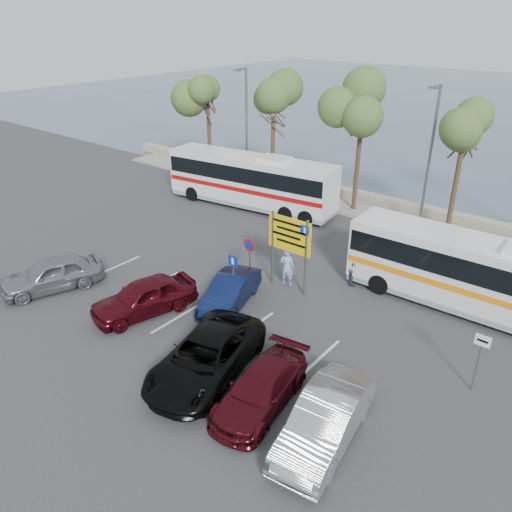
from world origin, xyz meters
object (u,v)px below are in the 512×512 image
Objects in this scene: car_blue at (230,291)px; car_maroon at (261,389)px; street_lamp_right at (430,152)px; car_silver_a at (52,274)px; coach_bus_right at (478,279)px; street_lamp_left at (246,122)px; direction_sign at (289,241)px; car_silver_b at (325,420)px; coach_bus_left at (251,182)px; car_red at (144,297)px; pedestrian_far at (355,268)px; pedestrian_near at (287,267)px; suv_black at (206,357)px.

car_maroon is at bearing -56.99° from car_blue.
street_lamp_right is 1.79× the size of car_silver_a.
coach_bus_right reaches higher than car_silver_a.
street_lamp_left is 15.24m from direction_sign.
car_silver_b is at bearing 20.42° from car_silver_a.
coach_bus_left is at bearing 165.39° from coach_bus_right.
street_lamp_left reaches higher than car_maroon.
car_maroon is at bearing -84.45° from street_lamp_right.
car_maroon is at bearing 172.00° from car_silver_b.
car_blue reaches higher than car_maroon.
coach_bus_right is at bearing 54.37° from car_red.
pedestrian_far is at bearing 60.96° from car_silver_a.
car_silver_b is at bearing -96.72° from coach_bus_right.
car_red is 2.43× the size of pedestrian_near.
car_silver_a reaches higher than suv_black.
street_lamp_left is at bearing 130.78° from car_red.
car_silver_a is at bearing 166.69° from suv_black.
car_blue is 2.53× the size of pedestrian_far.
pedestrian_far is (-5.10, -0.98, -0.77)m from coach_bus_right.
car_red is (-2.40, -2.70, 0.10)m from car_blue.
direction_sign reaches higher than car_silver_a.
street_lamp_right is at bearing 79.06° from direction_sign.
suv_black is (9.37, -14.00, -0.89)m from coach_bus_left.
car_red reaches higher than car_maroon.
street_lamp_left is at bearing 127.06° from car_silver_b.
pedestrian_near is (0.86, 2.99, 0.25)m from car_blue.
car_silver_a reaches higher than car_silver_b.
car_silver_b is 9.43m from pedestrian_near.
coach_bus_left reaches higher than coach_bus_right.
direction_sign is 0.83× the size of car_maroon.
car_silver_a is (-15.65, -10.00, -0.81)m from coach_bus_right.
coach_bus_right is 2.45× the size of car_red.
direction_sign is at bearing 58.92° from car_silver_a.
coach_bus_right is at bearing 62.01° from car_maroon.
suv_black is 9.06m from pedestrian_far.
car_red is 6.56m from pedestrian_near.
coach_bus_left is (-8.12, 7.30, -0.80)m from direction_sign.
car_silver_b is at bearing -13.31° from suv_black.
car_maroon is at bearing -13.31° from suv_black.
street_lamp_left is 19.77m from coach_bus_right.
coach_bus_left is at bearing -66.25° from pedestrian_near.
coach_bus_left is 2.58× the size of car_red.
street_lamp_right is 10.94m from pedestrian_near.
coach_bus_left is 7.21× the size of pedestrian_far.
car_blue is at bearing 63.77° from car_red.
car_red is 0.83× the size of suv_black.
coach_bus_left is 15.86m from coach_bus_right.
pedestrian_near is at bearing -43.13° from street_lamp_left.
car_silver_b is at bearing -8.30° from car_maroon.
suv_black is 4.80m from car_silver_b.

